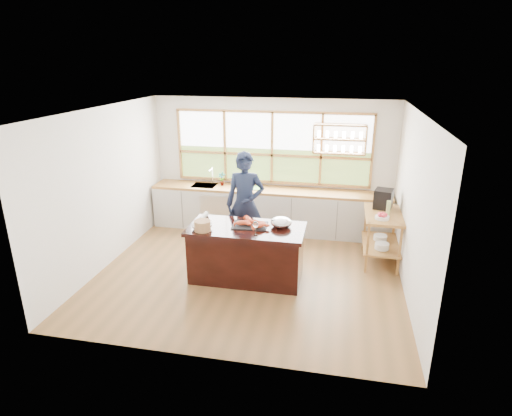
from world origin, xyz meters
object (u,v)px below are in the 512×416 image
(espresso_machine, at_px, (383,199))
(wicker_basket, at_px, (202,226))
(island, at_px, (247,253))
(cook, at_px, (245,204))

(espresso_machine, distance_m, wicker_basket, 3.28)
(island, distance_m, cook, 1.10)
(espresso_machine, relative_size, wicker_basket, 1.33)
(cook, xyz_separation_m, wicker_basket, (-0.40, -1.21, 0.03))
(cook, relative_size, espresso_machine, 5.56)
(cook, bearing_deg, island, -79.81)
(island, bearing_deg, wicker_basket, -157.40)
(cook, relative_size, wicker_basket, 7.40)
(cook, xyz_separation_m, espresso_machine, (2.43, 0.45, 0.12))
(island, height_order, cook, cook)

